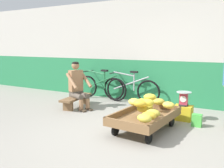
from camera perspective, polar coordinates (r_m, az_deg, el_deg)
ground_plane at (r=4.07m, az=2.15°, el=-13.17°), size 80.00×80.00×0.00m
back_wall at (r=6.59m, az=14.37°, el=7.38°), size 16.00×0.30×2.77m
banana_cart at (r=4.53m, az=7.68°, el=-7.74°), size 0.95×1.50×0.36m
banana_pile at (r=4.44m, az=8.40°, el=-5.04°), size 0.80×1.43×0.27m
low_bench at (r=6.25m, az=-8.28°, el=-3.50°), size 0.44×1.13×0.27m
vendor_seated at (r=6.10m, az=-7.96°, el=-0.26°), size 0.74×0.62×1.14m
plastic_crate at (r=5.35m, az=16.12°, el=-6.42°), size 0.36×0.28×0.30m
weighing_scale at (r=5.27m, az=16.26°, el=-3.24°), size 0.30×0.30×0.29m
bicycle_near_left at (r=7.08m, az=-2.40°, el=-0.67°), size 1.66×0.48×0.86m
bicycle_far_left at (r=6.72m, az=4.27°, el=-1.21°), size 1.66×0.48×0.86m
shopping_bag at (r=5.01m, az=19.04°, el=-7.96°), size 0.18×0.12×0.24m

